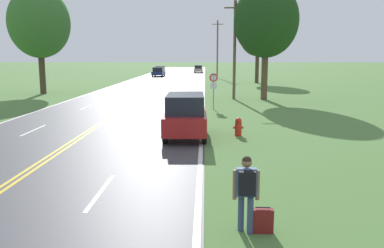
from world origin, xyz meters
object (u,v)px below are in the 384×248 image
car_champagne_van_receding (198,69)px  tree_behind_sign (258,35)px  hitchhiker_person (246,187)px  tree_left_verge (39,23)px  tree_right_cluster (266,20)px  traffic_sign (214,82)px  suitcase (262,221)px  fire_hydrant (238,127)px  car_silver_hatchback_mid_far (160,70)px  car_red_suv_approaching (185,115)px  car_dark_blue_sedan_mid_near (159,72)px

car_champagne_van_receding → tree_behind_sign: bearing=15.3°
hitchhiker_person → tree_left_verge: (-16.40, 30.40, 5.62)m
tree_left_verge → tree_behind_sign: (22.39, 15.82, -0.37)m
tree_left_verge → tree_right_cluster: (20.46, -4.43, -0.19)m
car_champagne_van_receding → tree_left_verge: bearing=-16.0°
hitchhiker_person → car_champagne_van_receding: hitchhiker_person is taller
hitchhiker_person → traffic_sign: traffic_sign is taller
suitcase → fire_hydrant: (0.32, 10.38, 0.17)m
car_silver_hatchback_mid_far → car_champagne_van_receding: bearing=-46.4°
fire_hydrant → car_red_suv_approaching: car_red_suv_approaching is taller
car_red_suv_approaching → car_silver_hatchback_mid_far: (-7.79, 60.74, -0.19)m
suitcase → traffic_sign: bearing=2.7°
fire_hydrant → tree_left_verge: 27.01m
tree_right_cluster → car_red_suv_approaching: size_ratio=2.34×
tree_left_verge → car_silver_hatchback_mid_far: 41.26m
car_red_suv_approaching → tree_behind_sign: bearing=166.9°
car_red_suv_approaching → car_dark_blue_sedan_mid_near: car_red_suv_approaching is taller
tree_behind_sign → car_dark_blue_sedan_mid_near: size_ratio=2.01×
car_silver_hatchback_mid_far → hitchhiker_person: bearing=-173.0°
tree_right_cluster → car_dark_blue_sedan_mid_near: (-12.98, 36.36, -5.63)m
car_red_suv_approaching → car_silver_hatchback_mid_far: size_ratio=1.04×
car_silver_hatchback_mid_far → car_dark_blue_sedan_mid_near: bearing=-176.5°
hitchhiker_person → car_silver_hatchback_mid_far: bearing=8.5°
traffic_sign → tree_right_cluster: tree_right_cluster is taller
car_champagne_van_receding → tree_right_cluster: bearing=7.6°
suitcase → tree_right_cluster: size_ratio=0.06×
hitchhiker_person → suitcase: hitchhiker_person is taller
tree_left_verge → tree_right_cluster: size_ratio=1.05×
tree_behind_sign → car_champagne_van_receding: (-8.26, 31.53, -5.45)m
car_silver_hatchback_mid_far → fire_hydrant: bearing=-171.1°
car_champagne_van_receding → car_dark_blue_sedan_mid_near: bearing=-22.7°
fire_hydrant → tree_behind_sign: 36.67m
tree_right_cluster → suitcase: bearing=-98.1°
tree_left_verge → tree_behind_sign: bearing=35.2°
fire_hydrant → car_silver_hatchback_mid_far: size_ratio=0.22×
tree_right_cluster → hitchhiker_person: bearing=-98.9°
tree_right_cluster → fire_hydrant: bearing=-102.3°
traffic_sign → car_champagne_van_receding: bearing=92.0°
car_dark_blue_sedan_mid_near → traffic_sign: bearing=-166.8°
traffic_sign → tree_right_cluster: (4.34, 6.29, 4.59)m
fire_hydrant → tree_behind_sign: (5.31, 35.81, 5.83)m
traffic_sign → hitchhiker_person: bearing=-89.2°
tree_left_verge → tree_behind_sign: tree_left_verge is taller
suitcase → tree_behind_sign: size_ratio=0.06×
car_champagne_van_receding → hitchhiker_person: bearing=2.3°
traffic_sign → tree_left_verge: (-16.11, 10.72, 4.77)m
suitcase → car_red_suv_approaching: (-2.10, 9.90, 0.77)m
tree_behind_sign → tree_right_cluster: (-1.93, -20.25, 0.19)m
hitchhiker_person → suitcase: 0.83m
suitcase → tree_right_cluster: tree_right_cluster is taller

